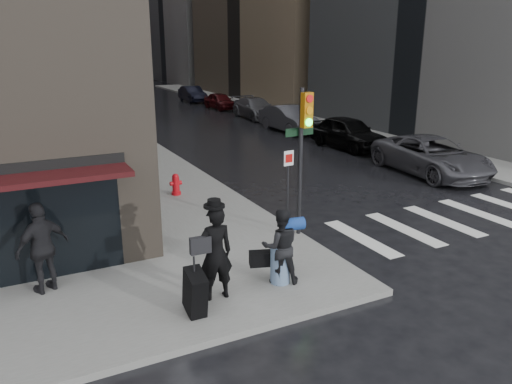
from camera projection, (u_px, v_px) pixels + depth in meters
ground at (270, 277)px, 11.87m from camera, size 140.00×140.00×0.00m
sidewalk_left at (87, 120)px, 34.90m from camera, size 4.00×50.00×0.15m
sidewalk_right at (258, 109)px, 40.73m from camera, size 3.00×50.00×0.15m
crosswalk at (461, 217)px, 15.96m from camera, size 8.50×3.00×0.01m
man_overcoat at (211, 260)px, 10.23m from camera, size 1.20×1.11×2.24m
man_jeans at (280, 246)px, 11.08m from camera, size 1.22×0.97×1.75m
man_greycoat at (43, 248)px, 10.66m from camera, size 1.28×0.95×2.02m
traffic_light at (302, 143)px, 13.35m from camera, size 1.02×0.50×4.08m
fire_hydrant at (176, 185)px, 17.67m from camera, size 0.42×0.34×0.77m
parked_car_0 at (431, 156)px, 20.90m from camera, size 3.08×5.84×1.57m
parked_car_1 at (348, 133)px, 25.93m from camera, size 2.14×4.93×1.65m
parked_car_2 at (289, 119)px, 30.87m from camera, size 1.81×4.82×1.57m
parked_car_3 at (256, 108)px, 36.17m from camera, size 2.16×5.06×1.45m
parked_car_4 at (220, 101)px, 41.06m from camera, size 1.79×3.97×1.32m
parked_car_5 at (192, 94)px, 45.91m from camera, size 1.59×4.32×1.41m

